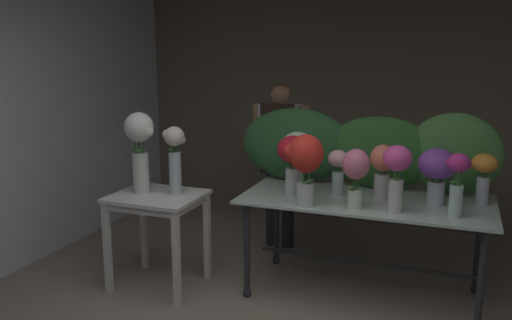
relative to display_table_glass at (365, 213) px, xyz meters
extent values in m
plane|color=gray|center=(-0.48, 0.13, -0.70)|extent=(7.96, 7.96, 0.00)
cube|color=#706656|center=(-0.48, 1.94, 0.72)|extent=(5.14, 0.12, 2.84)
cube|color=silver|center=(-3.05, 0.13, 0.72)|extent=(0.12, 3.74, 2.84)
cube|color=silver|center=(0.00, 0.00, 0.11)|extent=(1.92, 0.93, 0.02)
cylinder|color=#2D2D33|center=(-0.86, -0.37, -0.30)|extent=(0.05, 0.05, 0.79)
sphere|color=#2D2D33|center=(-0.86, -0.37, -0.67)|extent=(0.07, 0.07, 0.07)
cylinder|color=#2D2D33|center=(0.86, -0.37, -0.30)|extent=(0.05, 0.05, 0.79)
cylinder|color=#2D2D33|center=(-0.86, 0.37, -0.30)|extent=(0.05, 0.05, 0.79)
sphere|color=#2D2D33|center=(-0.86, 0.37, -0.67)|extent=(0.07, 0.07, 0.07)
cylinder|color=#2D2D33|center=(0.86, 0.37, -0.30)|extent=(0.05, 0.05, 0.79)
sphere|color=#2D2D33|center=(0.86, 0.37, -0.67)|extent=(0.07, 0.07, 0.07)
cylinder|color=#2D2D33|center=(0.00, 0.00, -0.42)|extent=(1.72, 0.03, 0.03)
cube|color=white|center=(-1.63, -0.43, 0.08)|extent=(0.72, 0.62, 0.03)
cube|color=white|center=(-1.63, -0.43, 0.04)|extent=(0.66, 0.56, 0.06)
cube|color=white|center=(-1.95, -0.69, -0.31)|extent=(0.05, 0.05, 0.76)
cube|color=white|center=(-1.31, -0.69, -0.31)|extent=(0.05, 0.05, 0.76)
cube|color=white|center=(-1.95, -0.16, -0.31)|extent=(0.05, 0.05, 0.76)
cube|color=white|center=(-1.31, -0.16, -0.31)|extent=(0.05, 0.05, 0.76)
cylinder|color=#232328|center=(-1.06, 0.81, -0.26)|extent=(0.12, 0.12, 0.87)
cylinder|color=#232328|center=(-0.89, 0.81, -0.26)|extent=(0.12, 0.12, 0.87)
cube|color=#B2BCC6|center=(-0.97, 0.81, 0.46)|extent=(0.39, 0.22, 0.56)
cube|color=black|center=(-0.97, 0.69, 0.42)|extent=(0.34, 0.02, 0.68)
cylinder|color=#936B4C|center=(-1.22, 0.81, 0.47)|extent=(0.09, 0.09, 0.55)
cylinder|color=#936B4C|center=(-0.73, 0.81, 0.47)|extent=(0.09, 0.09, 0.55)
sphere|color=#936B4C|center=(-0.97, 0.81, 0.83)|extent=(0.20, 0.20, 0.20)
ellipsoid|color=brown|center=(-0.97, 0.83, 0.90)|extent=(0.15, 0.15, 0.09)
ellipsoid|color=#28562D|center=(-0.68, 0.35, 0.44)|extent=(1.00, 0.26, 0.65)
ellipsoid|color=#2D6028|center=(0.05, 0.35, 0.42)|extent=(0.95, 0.26, 0.61)
ellipsoid|color=#477F3D|center=(0.62, 0.35, 0.45)|extent=(0.74, 0.24, 0.66)
cylinder|color=silver|center=(0.12, 0.00, 0.22)|extent=(0.12, 0.12, 0.20)
cylinder|color=#9EBCB2|center=(0.12, 0.00, 0.16)|extent=(0.11, 0.11, 0.09)
cylinder|color=#28562D|center=(0.14, 0.01, 0.26)|extent=(0.01, 0.01, 0.26)
cylinder|color=#28562D|center=(0.10, 0.03, 0.26)|extent=(0.01, 0.01, 0.26)
cylinder|color=#28562D|center=(0.11, -0.01, 0.26)|extent=(0.01, 0.01, 0.26)
ellipsoid|color=#EF7A60|center=(0.12, 0.00, 0.45)|extent=(0.19, 0.19, 0.21)
cylinder|color=silver|center=(-0.57, -0.11, 0.23)|extent=(0.11, 0.11, 0.22)
cylinder|color=#9EBCB2|center=(-0.57, -0.11, 0.17)|extent=(0.10, 0.10, 0.09)
cylinder|color=#2D6028|center=(-0.56, -0.10, 0.28)|extent=(0.01, 0.01, 0.30)
cylinder|color=#2D6028|center=(-0.57, -0.08, 0.28)|extent=(0.01, 0.01, 0.30)
cylinder|color=#2D6028|center=(-0.59, -0.10, 0.28)|extent=(0.01, 0.01, 0.30)
cylinder|color=#2D6028|center=(-0.57, -0.13, 0.28)|extent=(0.01, 0.01, 0.30)
ellipsoid|color=red|center=(-0.57, -0.11, 0.49)|extent=(0.24, 0.24, 0.22)
sphere|color=red|center=(-0.48, -0.12, 0.46)|extent=(0.08, 0.08, 0.08)
cylinder|color=silver|center=(0.52, 0.01, 0.21)|extent=(0.13, 0.13, 0.18)
cylinder|color=#9EBCB2|center=(0.52, 0.01, 0.16)|extent=(0.12, 0.12, 0.08)
cylinder|color=#477F3D|center=(0.54, 0.00, 0.25)|extent=(0.01, 0.01, 0.24)
cylinder|color=#477F3D|center=(0.51, 0.02, 0.25)|extent=(0.01, 0.01, 0.24)
cylinder|color=#477F3D|center=(0.50, -0.01, 0.25)|extent=(0.01, 0.01, 0.24)
ellipsoid|color=purple|center=(0.52, 0.01, 0.43)|extent=(0.28, 0.28, 0.23)
sphere|color=purple|center=(0.44, 0.01, 0.40)|extent=(0.11, 0.11, 0.11)
ellipsoid|color=#2D6028|center=(0.50, -0.02, 0.32)|extent=(0.06, 0.11, 0.03)
cylinder|color=silver|center=(-0.03, -0.30, 0.19)|extent=(0.11, 0.11, 0.14)
cylinder|color=#9EBCB2|center=(-0.03, -0.30, 0.15)|extent=(0.10, 0.10, 0.06)
cylinder|color=#2D6028|center=(-0.02, -0.29, 0.26)|extent=(0.01, 0.01, 0.25)
cylinder|color=#2D6028|center=(-0.04, -0.27, 0.26)|extent=(0.01, 0.01, 0.25)
cylinder|color=#2D6028|center=(-0.05, -0.29, 0.26)|extent=(0.01, 0.01, 0.25)
cylinder|color=#2D6028|center=(-0.03, -0.31, 0.26)|extent=(0.01, 0.01, 0.25)
ellipsoid|color=pink|center=(-0.03, -0.30, 0.45)|extent=(0.20, 0.20, 0.22)
sphere|color=pink|center=(0.03, -0.31, 0.48)|extent=(0.07, 0.07, 0.07)
ellipsoid|color=#477F3D|center=(-0.05, -0.31, 0.28)|extent=(0.07, 0.11, 0.03)
cylinder|color=silver|center=(-0.39, -0.36, 0.21)|extent=(0.13, 0.13, 0.17)
cylinder|color=#9EBCB2|center=(-0.39, -0.36, 0.16)|extent=(0.12, 0.12, 0.07)
cylinder|color=#477F3D|center=(-0.37, -0.35, 0.28)|extent=(0.01, 0.01, 0.30)
cylinder|color=#477F3D|center=(-0.41, -0.33, 0.28)|extent=(0.01, 0.01, 0.30)
cylinder|color=#477F3D|center=(-0.41, -0.38, 0.28)|extent=(0.01, 0.01, 0.30)
ellipsoid|color=red|center=(-0.39, -0.36, 0.52)|extent=(0.26, 0.26, 0.29)
sphere|color=red|center=(-0.50, -0.37, 0.52)|extent=(0.12, 0.12, 0.12)
ellipsoid|color=#387033|center=(-0.36, -0.36, 0.31)|extent=(0.07, 0.11, 0.03)
cylinder|color=silver|center=(-0.62, 0.18, 0.20)|extent=(0.14, 0.14, 0.17)
cylinder|color=#9EBCB2|center=(-0.62, 0.18, 0.16)|extent=(0.12, 0.12, 0.07)
cylinder|color=#28562D|center=(-0.60, 0.19, 0.28)|extent=(0.01, 0.01, 0.30)
cylinder|color=#28562D|center=(-0.63, 0.21, 0.28)|extent=(0.01, 0.01, 0.30)
cylinder|color=#28562D|center=(-0.63, 0.16, 0.28)|extent=(0.01, 0.01, 0.30)
ellipsoid|color=white|center=(-0.62, 0.18, 0.49)|extent=(0.25, 0.25, 0.20)
sphere|color=white|center=(-0.69, 0.21, 0.46)|extent=(0.11, 0.11, 0.11)
sphere|color=white|center=(-0.52, 0.17, 0.48)|extent=(0.08, 0.08, 0.08)
ellipsoid|color=#2D6028|center=(-0.64, 0.20, 0.31)|extent=(0.04, 0.10, 0.03)
cylinder|color=silver|center=(0.66, -0.25, 0.23)|extent=(0.09, 0.09, 0.23)
cylinder|color=#9EBCB2|center=(0.66, -0.25, 0.17)|extent=(0.08, 0.08, 0.10)
cylinder|color=#387033|center=(0.68, -0.25, 0.30)|extent=(0.01, 0.01, 0.34)
cylinder|color=#387033|center=(0.66, -0.23, 0.30)|extent=(0.01, 0.01, 0.34)
cylinder|color=#387033|center=(0.64, -0.24, 0.30)|extent=(0.01, 0.01, 0.34)
cylinder|color=#387033|center=(0.66, -0.26, 0.30)|extent=(0.01, 0.01, 0.34)
ellipsoid|color=#D1338E|center=(0.66, -0.25, 0.51)|extent=(0.15, 0.15, 0.13)
sphere|color=#D1338E|center=(0.61, -0.22, 0.50)|extent=(0.07, 0.07, 0.07)
sphere|color=#D1338E|center=(0.71, -0.23, 0.50)|extent=(0.07, 0.07, 0.07)
ellipsoid|color=#2D6028|center=(0.66, -0.24, 0.37)|extent=(0.11, 0.07, 0.03)
cylinder|color=silver|center=(0.84, 0.13, 0.23)|extent=(0.09, 0.09, 0.21)
cylinder|color=#9EBCB2|center=(0.84, 0.13, 0.17)|extent=(0.08, 0.08, 0.09)
cylinder|color=#387033|center=(0.86, 0.13, 0.26)|extent=(0.01, 0.01, 0.27)
cylinder|color=#387033|center=(0.83, 0.14, 0.26)|extent=(0.01, 0.01, 0.27)
cylinder|color=#387033|center=(0.83, 0.11, 0.26)|extent=(0.01, 0.01, 0.27)
ellipsoid|color=orange|center=(0.84, 0.13, 0.44)|extent=(0.19, 0.19, 0.14)
sphere|color=orange|center=(0.78, 0.11, 0.43)|extent=(0.06, 0.06, 0.06)
sphere|color=orange|center=(0.91, 0.15, 0.44)|extent=(0.05, 0.05, 0.05)
cylinder|color=silver|center=(-0.23, 0.01, 0.22)|extent=(0.09, 0.09, 0.19)
cylinder|color=#9EBCB2|center=(-0.23, 0.01, 0.16)|extent=(0.09, 0.09, 0.08)
cylinder|color=#28562D|center=(-0.21, 0.01, 0.25)|extent=(0.01, 0.01, 0.25)
cylinder|color=#28562D|center=(-0.24, 0.03, 0.25)|extent=(0.01, 0.01, 0.25)
cylinder|color=#28562D|center=(-0.25, 0.00, 0.25)|extent=(0.01, 0.01, 0.25)
cylinder|color=#28562D|center=(-0.22, -0.01, 0.25)|extent=(0.01, 0.01, 0.25)
ellipsoid|color=#EFB2BC|center=(-0.23, 0.01, 0.42)|extent=(0.16, 0.16, 0.14)
cylinder|color=silver|center=(0.25, -0.29, 0.24)|extent=(0.10, 0.10, 0.24)
cylinder|color=#9EBCB2|center=(0.25, -0.29, 0.17)|extent=(0.09, 0.09, 0.10)
cylinder|color=#387033|center=(0.27, -0.28, 0.29)|extent=(0.01, 0.01, 0.33)
cylinder|color=#387033|center=(0.24, -0.27, 0.29)|extent=(0.01, 0.01, 0.33)
cylinder|color=#387033|center=(0.25, -0.30, 0.29)|extent=(0.01, 0.01, 0.33)
ellipsoid|color=#E54C9E|center=(0.25, -0.29, 0.52)|extent=(0.20, 0.20, 0.18)
cylinder|color=silver|center=(-1.77, -0.43, 0.27)|extent=(0.14, 0.14, 0.34)
cylinder|color=#9EBCB2|center=(-1.77, -0.43, 0.17)|extent=(0.13, 0.13, 0.14)
cylinder|color=#2D6028|center=(-1.75, -0.42, 0.34)|extent=(0.01, 0.01, 0.47)
cylinder|color=#2D6028|center=(-1.80, -0.40, 0.34)|extent=(0.01, 0.01, 0.47)
cylinder|color=#2D6028|center=(-1.80, -0.45, 0.34)|extent=(0.01, 0.01, 0.47)
ellipsoid|color=white|center=(-1.77, -0.43, 0.65)|extent=(0.24, 0.24, 0.24)
sphere|color=white|center=(-1.84, -0.43, 0.65)|extent=(0.10, 0.10, 0.10)
sphere|color=white|center=(-1.68, -0.43, 0.62)|extent=(0.08, 0.08, 0.08)
ellipsoid|color=#477F3D|center=(-1.81, -0.43, 0.46)|extent=(0.10, 0.05, 0.03)
cylinder|color=silver|center=(-1.49, -0.36, 0.28)|extent=(0.10, 0.10, 0.35)
cylinder|color=#9EBCB2|center=(-1.49, -0.36, 0.18)|extent=(0.09, 0.09, 0.15)
cylinder|color=#28562D|center=(-1.47, -0.36, 0.32)|extent=(0.01, 0.01, 0.42)
cylinder|color=#28562D|center=(-1.50, -0.35, 0.32)|extent=(0.01, 0.01, 0.42)
cylinder|color=#28562D|center=(-1.50, -0.39, 0.32)|extent=(0.01, 0.01, 0.42)
ellipsoid|color=silver|center=(-1.49, -0.36, 0.58)|extent=(0.16, 0.16, 0.16)
sphere|color=silver|center=(-1.53, -0.39, 0.60)|extent=(0.08, 0.08, 0.08)
sphere|color=silver|center=(-1.44, -0.34, 0.55)|extent=(0.08, 0.08, 0.08)
ellipsoid|color=#2D6028|center=(-1.52, -0.38, 0.47)|extent=(0.10, 0.10, 0.03)
camera|label=1|loc=(0.64, -4.09, 1.28)|focal=37.61mm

